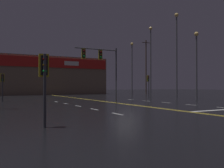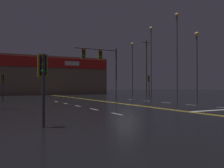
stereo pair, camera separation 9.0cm
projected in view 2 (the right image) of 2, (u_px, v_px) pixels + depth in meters
name	position (u px, v px, depth m)	size (l,w,h in m)	color
ground_plane	(126.00, 104.00, 24.36)	(200.00, 200.00, 0.00)	black
road_markings	(143.00, 105.00, 23.38)	(14.74, 60.00, 0.01)	gold
traffic_signal_median	(100.00, 60.00, 25.29)	(4.62, 0.36, 5.74)	#38383D
traffic_signal_corner_northeast	(149.00, 81.00, 39.54)	(0.42, 0.36, 3.51)	#38383D
traffic_signal_corner_southwest	(43.00, 73.00, 10.60)	(0.42, 0.36, 3.13)	#38383D
traffic_signal_corner_northwest	(3.00, 81.00, 28.86)	(0.42, 0.36, 3.23)	#38383D
streetlight_near_left	(197.00, 56.00, 32.32)	(0.56, 0.56, 8.84)	#59595E
streetlight_median_approach	(151.00, 53.00, 42.87)	(0.56, 0.56, 12.03)	#59595E
streetlight_far_right	(177.00, 46.00, 35.49)	(0.56, 0.56, 12.22)	#59595E
streetlight_far_median	(132.00, 62.00, 47.67)	(0.56, 0.56, 10.14)	#59595E
building_backdrop	(45.00, 76.00, 55.68)	(25.70, 10.23, 8.08)	#7A6651
utility_pole_row	(59.00, 62.00, 49.61)	(44.94, 0.26, 12.80)	#4C3828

